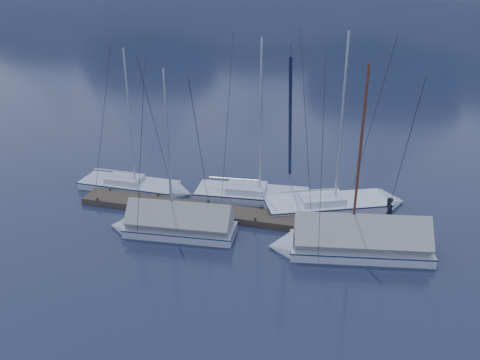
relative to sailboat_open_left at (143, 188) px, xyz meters
The scene contains 9 objects.
ground 7.59m from the sailboat_open_left, 31.04° to the right, with size 1000.00×1000.00×0.00m, color black.
dock 6.78m from the sailboat_open_left, 16.39° to the right, with size 18.00×1.50×0.54m.
mooring_posts 6.30m from the sailboat_open_left, 17.68° to the right, with size 15.12×1.52×0.35m.
sailboat_open_left is the anchor object (origin of this frame).
sailboat_open_mid 7.48m from the sailboat_open_left, ahead, with size 7.63×3.20×9.87m.
sailboat_open_right 11.75m from the sailboat_open_left, ahead, with size 8.08×5.26×10.41m.
sailboat_covered_near 12.83m from the sailboat_open_left, 17.48° to the right, with size 7.78×3.69×9.74m.
sailboat_covered_far 5.64m from the sailboat_open_left, 50.68° to the right, with size 6.59×2.76×9.02m.
person 14.15m from the sailboat_open_left, ahead, with size 0.63×0.41×1.72m, color black.
Camera 1 is at (6.36, -21.02, 12.55)m, focal length 38.00 mm.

